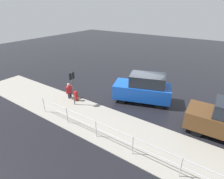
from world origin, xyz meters
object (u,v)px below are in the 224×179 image
(moving_hatchback, at_px, (143,88))
(fire_hydrant, at_px, (76,96))
(pedestrian, at_px, (69,90))
(sign_post, at_px, (73,84))

(moving_hatchback, height_order, fire_hydrant, moving_hatchback)
(pedestrian, relative_size, sign_post, 0.51)
(pedestrian, bearing_deg, moving_hatchback, -150.55)
(moving_hatchback, xyz_separation_m, pedestrian, (4.66, 2.63, -0.34))
(pedestrian, xyz_separation_m, sign_post, (-0.98, 0.49, 0.90))
(fire_hydrant, bearing_deg, sign_post, 121.43)
(moving_hatchback, xyz_separation_m, sign_post, (3.68, 3.12, 0.55))
(pedestrian, bearing_deg, fire_hydrant, 178.71)
(sign_post, bearing_deg, moving_hatchback, -139.68)
(fire_hydrant, distance_m, pedestrian, 0.74)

